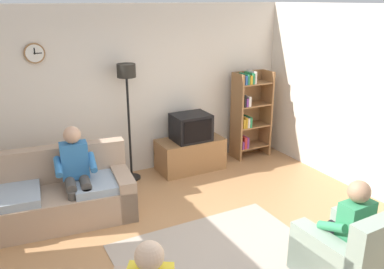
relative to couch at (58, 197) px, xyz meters
The scene contains 11 objects.
ground_plane 2.13m from the couch, 49.83° to the right, with size 12.00×12.00×0.00m, color #B27F51.
back_wall_assembly 2.01m from the couch, 37.70° to the left, with size 6.20×0.17×2.70m.
couch is the anchor object (origin of this frame).
tv_stand 2.37m from the couch, 15.70° to the left, with size 1.10×0.56×0.53m.
tv 2.40m from the couch, 15.13° to the left, with size 0.60×0.49×0.44m.
bookshelf 3.61m from the couch, 11.55° to the left, with size 0.68×0.36×1.58m.
floor_lamp 1.85m from the couch, 30.36° to the left, with size 0.28×0.28×1.85m.
armchair_near_bookshelf 3.57m from the couch, 47.87° to the right, with size 0.83×0.91×0.90m.
area_rug 2.27m from the couch, 50.74° to the right, with size 2.20×1.70×0.01m, color #AD9E8E.
person_on_couch 0.47m from the couch, 24.15° to the right, with size 0.54×0.57×1.24m.
person_in_right_armchair 3.51m from the couch, 46.93° to the right, with size 0.52×0.55×1.12m.
Camera 1 is at (-1.99, -3.36, 2.76)m, focal length 37.65 mm.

